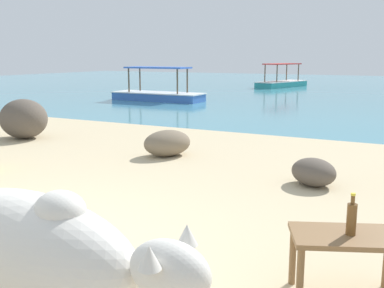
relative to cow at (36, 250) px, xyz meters
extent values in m
cube|color=teal|center=(-1.46, 22.78, -0.73)|extent=(60.00, 36.00, 0.03)
ellipsoid|color=beige|center=(-0.05, 0.00, 0.01)|extent=(1.50, 0.66, 0.58)
ellipsoid|color=beige|center=(0.85, -0.07, 0.11)|extent=(0.41, 0.26, 0.27)
cone|color=beige|center=(0.86, 0.07, 0.22)|extent=(0.10, 0.10, 0.10)
cone|color=beige|center=(0.84, -0.21, 0.22)|extent=(0.10, 0.10, 0.10)
ellipsoid|color=beige|center=(0.20, -0.02, 0.26)|extent=(0.29, 0.26, 0.19)
cube|color=brown|center=(1.34, 1.52, -0.23)|extent=(0.87, 0.70, 0.04)
cylinder|color=brown|center=(0.96, 1.55, -0.47)|extent=(0.05, 0.05, 0.44)
cylinder|color=brown|center=(1.10, 1.22, -0.47)|extent=(0.05, 0.05, 0.44)
cylinder|color=brown|center=(1.36, 1.52, -0.10)|extent=(0.07, 0.07, 0.22)
cylinder|color=brown|center=(1.36, 1.52, 0.04)|extent=(0.03, 0.03, 0.06)
cylinder|color=yellow|center=(1.36, 1.52, 0.08)|extent=(0.03, 0.03, 0.02)
ellipsoid|color=#756651|center=(-2.13, 4.98, -0.46)|extent=(0.93, 1.04, 0.44)
ellipsoid|color=brown|center=(-5.62, 5.08, -0.28)|extent=(1.25, 1.18, 0.81)
ellipsoid|color=brown|center=(0.50, 4.30, -0.51)|extent=(0.84, 0.82, 0.36)
cube|color=teal|center=(-5.58, 23.37, -0.57)|extent=(2.07, 3.76, 0.28)
cube|color=white|center=(-5.58, 23.37, -0.41)|extent=(2.14, 3.85, 0.04)
cylinder|color=brown|center=(-5.64, 24.52, 0.04)|extent=(0.06, 0.06, 0.95)
cylinder|color=brown|center=(-4.90, 24.30, 0.04)|extent=(0.06, 0.06, 0.95)
cylinder|color=brown|center=(-6.25, 22.45, 0.04)|extent=(0.06, 0.06, 0.95)
cylinder|color=brown|center=(-5.51, 22.23, 0.04)|extent=(0.06, 0.06, 0.95)
cube|color=red|center=(-5.58, 23.37, 0.55)|extent=(1.60, 2.68, 0.06)
cube|color=#3866B7|center=(-7.56, 13.50, -0.57)|extent=(3.60, 1.11, 0.28)
cube|color=white|center=(-7.56, 13.50, -0.41)|extent=(3.68, 1.17, 0.04)
cylinder|color=brown|center=(-6.48, 13.89, 0.04)|extent=(0.06, 0.06, 0.95)
cylinder|color=brown|center=(-6.48, 13.12, 0.04)|extent=(0.06, 0.06, 0.95)
cylinder|color=brown|center=(-8.64, 13.89, 0.04)|extent=(0.06, 0.06, 0.95)
cylinder|color=brown|center=(-8.64, 13.12, 0.04)|extent=(0.06, 0.06, 0.95)
cube|color=#3D66C6|center=(-7.56, 13.50, 0.55)|extent=(2.52, 0.94, 0.06)
camera|label=1|loc=(1.76, -1.61, 1.00)|focal=42.80mm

